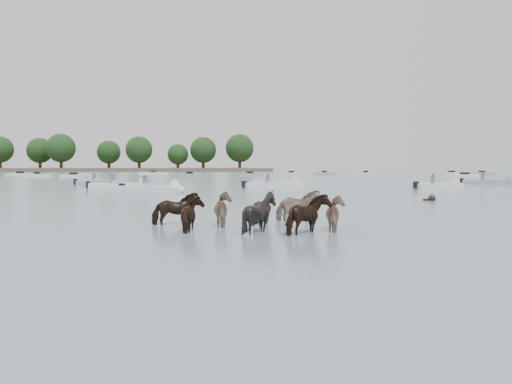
{
  "coord_description": "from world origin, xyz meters",
  "views": [
    {
      "loc": [
        -1.85,
        -16.63,
        2.04
      ],
      "look_at": [
        -1.06,
        1.04,
        1.1
      ],
      "focal_mm": 36.15,
      "sensor_mm": 36.0,
      "label": 1
    }
  ],
  "objects": [
    {
      "name": "motorboat_a",
      "position": [
        -11.08,
        28.07,
        0.23
      ],
      "size": [
        5.39,
        2.89,
        1.92
      ],
      "rotation": [
        0.0,
        0.0,
        0.26
      ],
      "color": "silver",
      "rests_on": "ground"
    },
    {
      "name": "distant_flotilla",
      "position": [
        -0.26,
        79.07,
        0.26
      ],
      "size": [
        105.8,
        28.99,
        0.93
      ],
      "color": "silver",
      "rests_on": "ground"
    },
    {
      "name": "pony_herd",
      "position": [
        -1.05,
        0.0,
        0.47
      ],
      "size": [
        6.81,
        4.9,
        1.38
      ],
      "color": "black",
      "rests_on": "ground"
    },
    {
      "name": "ground",
      "position": [
        0.0,
        0.0,
        0.0
      ],
      "size": [
        400.0,
        400.0,
        0.0
      ],
      "primitive_type": "plane",
      "color": "slate",
      "rests_on": "ground"
    },
    {
      "name": "motorboat_e",
      "position": [
        25.07,
        35.23,
        0.23
      ],
      "size": [
        5.51,
        2.93,
        1.92
      ],
      "rotation": [
        0.0,
        0.0,
        -0.27
      ],
      "color": "gray",
      "rests_on": "ground"
    },
    {
      "name": "motorboat_f",
      "position": [
        -14.68,
        35.85,
        0.23
      ],
      "size": [
        5.08,
        3.21,
        1.92
      ],
      "rotation": [
        0.0,
        0.0,
        0.36
      ],
      "color": "gray",
      "rests_on": "ground"
    },
    {
      "name": "motorboat_d",
      "position": [
        16.28,
        26.77,
        0.23
      ],
      "size": [
        5.08,
        2.95,
        1.92
      ],
      "rotation": [
        0.0,
        0.0,
        0.3
      ],
      "color": "silver",
      "rests_on": "ground"
    },
    {
      "name": "shoreline",
      "position": [
        -70.0,
        150.0,
        0.5
      ],
      "size": [
        160.0,
        30.0,
        1.0
      ],
      "primitive_type": "cube",
      "color": "#4C4233",
      "rests_on": "ground"
    },
    {
      "name": "motorboat_c",
      "position": [
        2.33,
        29.18,
        0.22
      ],
      "size": [
        6.12,
        3.95,
        1.92
      ],
      "rotation": [
        0.0,
        0.0,
        0.43
      ],
      "color": "silver",
      "rests_on": "ground"
    },
    {
      "name": "treeline",
      "position": [
        -70.05,
        149.97,
        6.82
      ],
      "size": [
        148.23,
        21.36,
        12.3
      ],
      "color": "#382619",
      "rests_on": "ground"
    },
    {
      "name": "swimming_pony",
      "position": [
        9.4,
        12.1,
        0.1
      ],
      "size": [
        0.72,
        0.44,
        0.44
      ],
      "color": "black",
      "rests_on": "ground"
    },
    {
      "name": "motorboat_b",
      "position": [
        -7.21,
        21.14,
        0.23
      ],
      "size": [
        5.57,
        3.49,
        1.92
      ],
      "rotation": [
        0.0,
        0.0,
        -0.38
      ],
      "color": "silver",
      "rests_on": "ground"
    }
  ]
}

